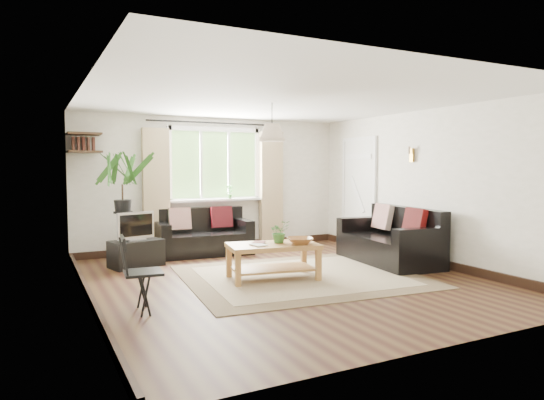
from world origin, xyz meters
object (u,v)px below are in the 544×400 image
palm_stand (123,207)px  folding_chair (143,274)px  coffee_table (273,262)px  sofa_back (204,233)px  tv_stand (136,253)px  sofa_right (388,237)px

palm_stand → folding_chair: palm_stand is taller
coffee_table → palm_stand: palm_stand is taller
folding_chair → sofa_back: bearing=-24.2°
tv_stand → sofa_back: bearing=7.1°
sofa_back → tv_stand: bearing=-154.1°
sofa_back → sofa_right: 3.10m
tv_stand → sofa_right: bearing=-38.0°
sofa_right → tv_stand: 3.91m
tv_stand → folding_chair: bearing=-115.0°
sofa_right → palm_stand: (-3.73, 1.89, 0.46)m
folding_chair → sofa_right: bearing=-72.2°
sofa_right → folding_chair: sofa_right is taller
sofa_back → sofa_right: sofa_right is taller
sofa_right → sofa_back: bearing=-124.9°
palm_stand → sofa_right: bearing=-26.9°
coffee_table → tv_stand: size_ratio=1.57×
sofa_back → folding_chair: 3.32m
sofa_back → tv_stand: (-1.25, -0.52, -0.17)m
coffee_table → tv_stand: (-1.47, 1.68, -0.04)m
coffee_table → sofa_right: bearing=5.4°
coffee_table → folding_chair: (-1.86, -0.69, 0.16)m
palm_stand → folding_chair: size_ratio=2.17×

